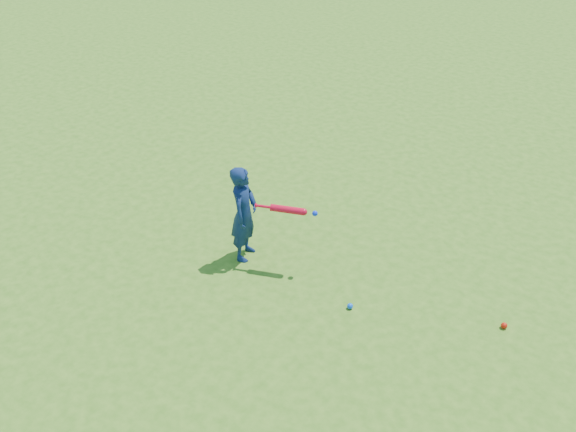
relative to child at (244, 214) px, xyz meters
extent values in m
plane|color=#376618|center=(-0.71, 0.33, -0.57)|extent=(80.00, 80.00, 0.00)
imported|color=#10214D|center=(0.00, 0.00, 0.00)|extent=(0.38, 0.48, 1.14)
sphere|color=red|center=(2.84, 0.51, -0.54)|extent=(0.06, 0.06, 0.06)
sphere|color=blue|center=(1.44, -0.11, -0.54)|extent=(0.06, 0.06, 0.06)
cylinder|color=red|center=(0.16, 0.01, 0.16)|extent=(0.03, 0.05, 0.05)
cylinder|color=red|center=(0.24, 0.04, 0.16)|extent=(0.17, 0.09, 0.03)
cylinder|color=red|center=(0.48, 0.14, 0.16)|extent=(0.37, 0.20, 0.08)
sphere|color=red|center=(0.65, 0.20, 0.16)|extent=(0.08, 0.08, 0.08)
sphere|color=#0D2BE1|center=(0.77, 0.24, 0.16)|extent=(0.06, 0.06, 0.06)
camera|label=1|loc=(3.75, -4.56, 3.87)|focal=40.00mm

